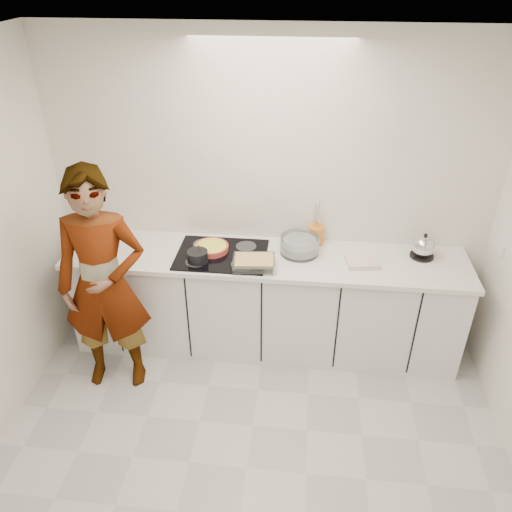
# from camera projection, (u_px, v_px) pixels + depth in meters

# --- Properties ---
(floor) EXTENTS (3.60, 3.20, 0.00)m
(floor) POSITION_uv_depth(u_px,v_px,m) (247.00, 468.00, 3.39)
(floor) COLOR beige
(floor) RESTS_ON ground
(ceiling) EXTENTS (3.60, 3.20, 0.00)m
(ceiling) POSITION_uv_depth(u_px,v_px,m) (241.00, 66.00, 2.03)
(ceiling) COLOR white
(ceiling) RESTS_ON wall_back
(wall_back) EXTENTS (3.60, 0.00, 2.60)m
(wall_back) POSITION_uv_depth(u_px,v_px,m) (269.00, 195.00, 4.07)
(wall_back) COLOR white
(wall_back) RESTS_ON ground
(base_cabinets) EXTENTS (3.20, 0.58, 0.87)m
(base_cabinets) POSITION_uv_depth(u_px,v_px,m) (265.00, 304.00, 4.25)
(base_cabinets) COLOR white
(base_cabinets) RESTS_ON floor
(countertop) EXTENTS (3.24, 0.64, 0.04)m
(countertop) POSITION_uv_depth(u_px,v_px,m) (265.00, 258.00, 4.01)
(countertop) COLOR white
(countertop) RESTS_ON base_cabinets
(hob) EXTENTS (0.72, 0.54, 0.01)m
(hob) POSITION_uv_depth(u_px,v_px,m) (222.00, 254.00, 4.01)
(hob) COLOR black
(hob) RESTS_ON countertop
(tart_dish) EXTENTS (0.29, 0.29, 0.05)m
(tart_dish) POSITION_uv_depth(u_px,v_px,m) (211.00, 248.00, 4.04)
(tart_dish) COLOR #B34036
(tart_dish) RESTS_ON hob
(saucepan) EXTENTS (0.22, 0.22, 0.16)m
(saucepan) POSITION_uv_depth(u_px,v_px,m) (198.00, 256.00, 3.89)
(saucepan) COLOR black
(saucepan) RESTS_ON hob
(baking_dish) EXTENTS (0.35, 0.27, 0.06)m
(baking_dish) POSITION_uv_depth(u_px,v_px,m) (254.00, 262.00, 3.84)
(baking_dish) COLOR silver
(baking_dish) RESTS_ON hob
(mixing_bowl) EXTENTS (0.32, 0.32, 0.15)m
(mixing_bowl) POSITION_uv_depth(u_px,v_px,m) (300.00, 246.00, 4.01)
(mixing_bowl) COLOR silver
(mixing_bowl) RESTS_ON countertop
(tea_towel) EXTENTS (0.26, 0.21, 0.04)m
(tea_towel) POSITION_uv_depth(u_px,v_px,m) (362.00, 262.00, 3.89)
(tea_towel) COLOR white
(tea_towel) RESTS_ON countertop
(kettle) EXTENTS (0.24, 0.24, 0.21)m
(kettle) POSITION_uv_depth(u_px,v_px,m) (423.00, 247.00, 3.95)
(kettle) COLOR black
(kettle) RESTS_ON countertop
(utensil_crock) EXTENTS (0.16, 0.16, 0.16)m
(utensil_crock) POSITION_uv_depth(u_px,v_px,m) (316.00, 235.00, 4.14)
(utensil_crock) COLOR orange
(utensil_crock) RESTS_ON countertop
(cook) EXTENTS (0.72, 0.52, 1.82)m
(cook) POSITION_uv_depth(u_px,v_px,m) (104.00, 285.00, 3.66)
(cook) COLOR white
(cook) RESTS_ON floor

